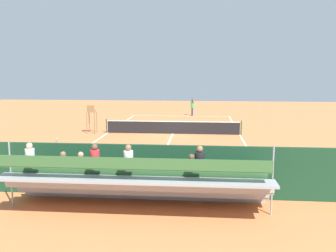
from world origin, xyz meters
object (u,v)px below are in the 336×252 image
tennis_ball_far (171,117)px  tennis_racket (187,115)px  bleacher_stand (137,182)px  equipment_bag (198,188)px  courtside_bench (235,178)px  line_judge (53,160)px  umpire_chair (91,116)px  tennis_ball_near (171,116)px  tennis_player (192,106)px  tennis_net (173,127)px

tennis_ball_far → tennis_racket: bearing=-129.9°
bleacher_stand → equipment_bag: (-2.09, -1.98, -0.80)m
tennis_ball_far → equipment_bag: bearing=97.4°
courtside_bench → bleacher_stand: bearing=30.7°
bleacher_stand → courtside_bench: (-3.54, -2.11, -0.42)m
tennis_ball_far → line_judge: size_ratio=0.03×
umpire_chair → tennis_ball_near: umpire_chair is taller
umpire_chair → tennis_ball_near: (-5.25, -10.55, -1.28)m
tennis_player → tennis_ball_far: 2.92m
umpire_chair → tennis_player: umpire_chair is taller
tennis_ball_far → bleacher_stand: bearing=92.1°
courtside_bench → tennis_racket: courtside_bench is taller
umpire_chair → equipment_bag: 15.61m
tennis_ball_near → courtside_bench: bearing=100.6°
tennis_net → line_judge: bearing=72.5°
tennis_net → umpire_chair: size_ratio=4.81×
tennis_player → tennis_ball_far: bearing=38.7°
tennis_player → line_judge: size_ratio=1.00×
tennis_net → bleacher_stand: 15.39m
tennis_ball_near → line_judge: size_ratio=0.03×
tennis_racket → tennis_ball_far: (1.64, 1.96, 0.02)m
tennis_player → equipment_bag: bearing=92.0°
umpire_chair → courtside_bench: bearing=126.5°
equipment_bag → tennis_racket: size_ratio=1.74×
tennis_ball_near → line_judge: line_judge is taller
tennis_net → tennis_player: (-1.17, -11.41, 0.51)m
tennis_ball_near → umpire_chair: bearing=63.5°
line_judge → tennis_player: bearing=-102.1°
bleacher_stand → line_judge: 4.73m
tennis_player → tennis_net: bearing=84.2°
tennis_net → tennis_player: tennis_player is taller
tennis_net → bleacher_stand: (0.05, 15.38, 0.48)m
line_judge → tennis_ball_far: bearing=-97.8°
umpire_chair → tennis_ball_far: bearing=-117.9°
tennis_net → courtside_bench: size_ratio=5.72×
equipment_bag → tennis_racket: 25.08m
tennis_net → courtside_bench: (-3.49, 13.27, 0.06)m
umpire_chair → tennis_ball_near: 11.86m
courtside_bench → tennis_racket: bearing=-83.5°
umpire_chair → line_judge: size_ratio=1.11×
tennis_player → line_judge: bearing=77.9°
bleacher_stand → umpire_chair: bearing=-68.0°
tennis_player → tennis_racket: (0.51, -0.24, -1.00)m
bleacher_stand → tennis_ball_near: bearing=-88.0°
courtside_bench → tennis_player: size_ratio=0.93×
umpire_chair → tennis_ball_near: bearing=-116.5°
umpire_chair → tennis_ball_far: umpire_chair is taller
equipment_bag → tennis_player: bearing=-88.0°
umpire_chair → tennis_ball_far: (-5.22, -9.87, -1.28)m
tennis_net → umpire_chair: bearing=1.7°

